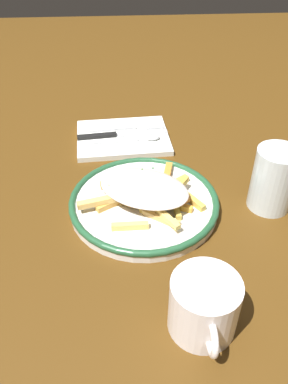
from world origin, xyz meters
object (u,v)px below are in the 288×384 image
object	(u,v)px
fries_heap	(147,190)
napkin	(123,138)
coffee_mug	(204,306)
spoon	(138,139)
water_glass	(274,179)
fork	(128,128)
knife	(115,135)
plate	(144,203)

from	to	relation	value
fries_heap	napkin	world-z (taller)	fries_heap
fries_heap	coffee_mug	distance (m)	0.26
spoon	water_glass	world-z (taller)	water_glass
water_glass	fork	bearing A→B (deg)	-137.99
fork	water_glass	size ratio (longest dim) A/B	1.49
knife	spoon	bearing A→B (deg)	66.53
plate	spoon	distance (m)	0.22
plate	fork	distance (m)	0.28
plate	coffee_mug	size ratio (longest dim) A/B	2.29
water_glass	fries_heap	bearing A→B (deg)	-92.35
spoon	coffee_mug	xyz separation A→B (m)	(0.47, 0.06, 0.03)
plate	napkin	world-z (taller)	plate
knife	coffee_mug	size ratio (longest dim) A/B	1.75
plate	coffee_mug	xyz separation A→B (m)	(0.25, 0.06, 0.03)
napkin	coffee_mug	world-z (taller)	coffee_mug
fries_heap	water_glass	distance (m)	0.23
coffee_mug	water_glass	bearing A→B (deg)	145.24
spoon	plate	bearing A→B (deg)	-0.45
napkin	water_glass	distance (m)	0.37
fork	knife	size ratio (longest dim) A/B	0.84
coffee_mug	plate	bearing A→B (deg)	-166.12
plate	water_glass	world-z (taller)	water_glass
plate	fork	world-z (taller)	plate
fork	water_glass	distance (m)	0.38
fries_heap	knife	bearing A→B (deg)	-166.59
fries_heap	fork	distance (m)	0.27
napkin	water_glass	xyz separation A→B (m)	(0.25, 0.27, 0.05)
fries_heap	fork	xyz separation A→B (m)	(-0.27, -0.03, -0.03)
plate	fries_heap	bearing A→B (deg)	118.07
napkin	spoon	size ratio (longest dim) A/B	1.38
plate	coffee_mug	bearing A→B (deg)	13.88
fork	water_glass	world-z (taller)	water_glass
napkin	spoon	xyz separation A→B (m)	(0.03, 0.03, 0.01)
plate	knife	distance (m)	0.25
fries_heap	fork	size ratio (longest dim) A/B	1.29
spoon	water_glass	xyz separation A→B (m)	(0.23, 0.23, 0.04)
fries_heap	plate	bearing A→B (deg)	-61.93
knife	water_glass	xyz separation A→B (m)	(0.25, 0.28, 0.04)
coffee_mug	fork	bearing A→B (deg)	-171.04
plate	spoon	xyz separation A→B (m)	(-0.22, 0.00, 0.00)
fries_heap	water_glass	size ratio (longest dim) A/B	1.92
fork	knife	xyz separation A→B (m)	(0.03, -0.03, 0.00)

